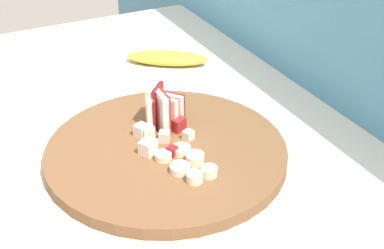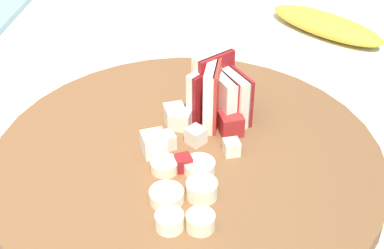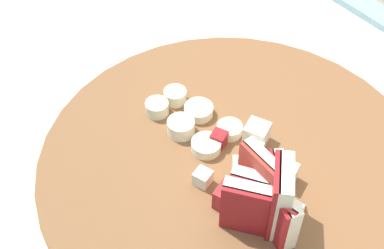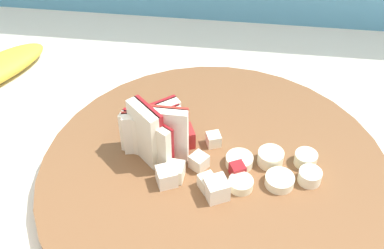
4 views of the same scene
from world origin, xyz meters
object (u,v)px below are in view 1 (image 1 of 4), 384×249
object	(u,v)px
cutting_board	(165,153)
apple_dice_pile	(159,136)
apple_wedge_fan	(160,108)
banana_peel	(167,58)
banana_slice_rows	(188,163)

from	to	relation	value
cutting_board	apple_dice_pile	distance (m)	0.03
cutting_board	apple_wedge_fan	distance (m)	0.08
apple_wedge_fan	banana_peel	bearing A→B (deg)	153.20
apple_wedge_fan	banana_peel	world-z (taller)	apple_wedge_fan
apple_dice_pile	banana_peel	xyz separation A→B (m)	(-0.29, 0.15, -0.02)
banana_peel	apple_dice_pile	bearing A→B (deg)	-26.90
banana_slice_rows	banana_peel	xyz separation A→B (m)	(-0.37, 0.14, -0.01)
apple_wedge_fan	banana_slice_rows	distance (m)	0.13
apple_dice_pile	apple_wedge_fan	bearing A→B (deg)	152.58
apple_wedge_fan	banana_slice_rows	world-z (taller)	apple_wedge_fan
cutting_board	apple_wedge_fan	bearing A→B (deg)	160.65
banana_slice_rows	banana_peel	bearing A→B (deg)	159.64
apple_dice_pile	banana_slice_rows	world-z (taller)	apple_dice_pile
apple_dice_pile	banana_slice_rows	distance (m)	0.08
apple_wedge_fan	banana_peel	distance (m)	0.28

